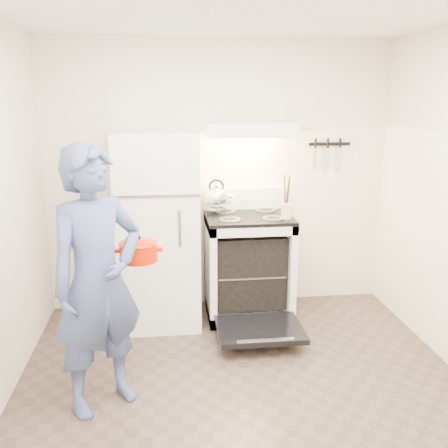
# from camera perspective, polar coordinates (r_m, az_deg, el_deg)

# --- Properties ---
(floor) EXTENTS (3.60, 3.60, 0.00)m
(floor) POSITION_cam_1_polar(r_m,az_deg,el_deg) (3.49, 2.96, -20.37)
(floor) COLOR #493B30
(floor) RESTS_ON ground
(back_wall) EXTENTS (3.20, 0.02, 2.50)m
(back_wall) POSITION_cam_1_polar(r_m,az_deg,el_deg) (4.71, -0.56, 5.37)
(back_wall) COLOR #F1E4CB
(back_wall) RESTS_ON ground
(refrigerator) EXTENTS (0.70, 0.70, 1.70)m
(refrigerator) POSITION_cam_1_polar(r_m,az_deg,el_deg) (4.42, -7.54, -0.65)
(refrigerator) COLOR white
(refrigerator) RESTS_ON floor
(stove_body) EXTENTS (0.76, 0.65, 0.92)m
(stove_body) POSITION_cam_1_polar(r_m,az_deg,el_deg) (4.62, 2.76, -4.95)
(stove_body) COLOR white
(stove_body) RESTS_ON floor
(cooktop) EXTENTS (0.76, 0.65, 0.03)m
(cooktop) POSITION_cam_1_polar(r_m,az_deg,el_deg) (4.48, 2.83, 0.79)
(cooktop) COLOR black
(cooktop) RESTS_ON stove_body
(backsplash) EXTENTS (0.76, 0.07, 0.20)m
(backsplash) POSITION_cam_1_polar(r_m,az_deg,el_deg) (4.73, 2.27, 2.95)
(backsplash) COLOR white
(backsplash) RESTS_ON cooktop
(oven_door) EXTENTS (0.70, 0.54, 0.04)m
(oven_door) POSITION_cam_1_polar(r_m,az_deg,el_deg) (4.21, 4.07, -11.92)
(oven_door) COLOR black
(oven_door) RESTS_ON floor
(oven_rack) EXTENTS (0.60, 0.52, 0.01)m
(oven_rack) POSITION_cam_1_polar(r_m,az_deg,el_deg) (4.62, 2.76, -5.18)
(oven_rack) COLOR slate
(oven_rack) RESTS_ON stove_body
(range_hood) EXTENTS (0.76, 0.50, 0.12)m
(range_hood) POSITION_cam_1_polar(r_m,az_deg,el_deg) (4.44, 2.79, 10.79)
(range_hood) COLOR white
(range_hood) RESTS_ON back_wall
(knife_strip) EXTENTS (0.40, 0.02, 0.03)m
(knife_strip) POSITION_cam_1_polar(r_m,az_deg,el_deg) (4.88, 11.95, 8.94)
(knife_strip) COLOR black
(knife_strip) RESTS_ON back_wall
(pizza_stone) EXTENTS (0.34, 0.34, 0.02)m
(pizza_stone) POSITION_cam_1_polar(r_m,az_deg,el_deg) (4.55, 2.16, -5.31)
(pizza_stone) COLOR #906A51
(pizza_stone) RESTS_ON oven_rack
(tea_kettle) EXTENTS (0.26, 0.21, 0.31)m
(tea_kettle) POSITION_cam_1_polar(r_m,az_deg,el_deg) (4.53, -0.88, 3.17)
(tea_kettle) COLOR silver
(tea_kettle) RESTS_ON cooktop
(utensil_jar) EXTENTS (0.10, 0.10, 0.13)m
(utensil_jar) POSITION_cam_1_polar(r_m,az_deg,el_deg) (4.27, 7.14, 1.52)
(utensil_jar) COLOR silver
(utensil_jar) RESTS_ON cooktop
(person) EXTENTS (0.75, 0.70, 1.73)m
(person) POSITION_cam_1_polar(r_m,az_deg,el_deg) (3.24, -14.24, -6.37)
(person) COLOR #34466D
(person) RESTS_ON floor
(dutch_oven) EXTENTS (0.33, 0.26, 0.22)m
(dutch_oven) POSITION_cam_1_polar(r_m,az_deg,el_deg) (3.49, -9.74, -3.21)
(dutch_oven) COLOR #C51800
(dutch_oven) RESTS_ON person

